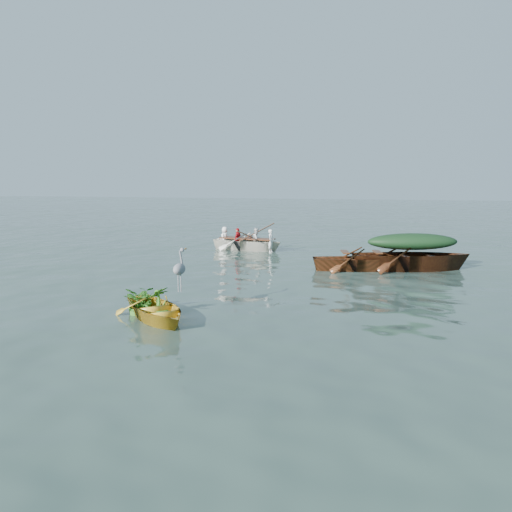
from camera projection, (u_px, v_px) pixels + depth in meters
The scene contains 11 objects.
ground at pixel (227, 298), 11.90m from camera, with size 140.00×140.00×0.00m, color #364B42.
yellow_dinghy at pixel (156, 319), 10.06m from camera, with size 1.23×2.83×0.74m, color yellow.
green_tarp_boat at pixel (411, 270), 15.65m from camera, with size 1.59×5.12×1.24m, color #4B2A11.
open_wooden_boat at pixel (361, 270), 15.62m from camera, with size 1.29×4.15×0.96m, color brown.
rowed_boat at pixel (247, 250), 20.18m from camera, with size 1.22×4.07×0.96m, color white.
green_tarp_cover at pixel (412, 242), 15.52m from camera, with size 0.88×2.82×0.52m, color black.
thwart_benches at pixel (361, 255), 15.55m from camera, with size 0.78×2.08×0.04m, color #43210F, non-canonical shape.
heron at pixel (179, 276), 10.26m from camera, with size 0.28×0.40×0.92m, color gray, non-canonical shape.
dinghy_weeds at pixel (147, 282), 10.44m from camera, with size 0.70×0.90×0.60m, color #336A1B.
rowers at pixel (247, 229), 20.06m from camera, with size 1.10×2.85×0.76m, color white.
oars at pixel (247, 238), 20.11m from camera, with size 2.60×0.60×0.06m, color brown, non-canonical shape.
Camera 1 is at (3.92, -10.96, 2.74)m, focal length 35.00 mm.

